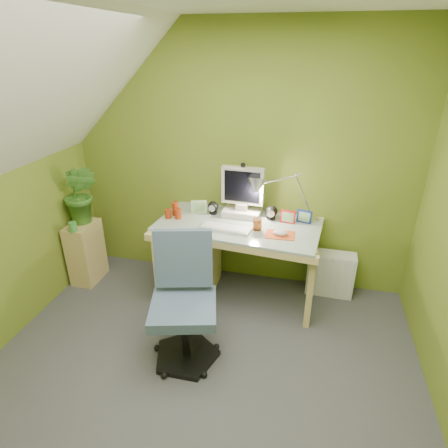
% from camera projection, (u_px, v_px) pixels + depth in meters
% --- Properties ---
extents(floor, '(3.20, 3.20, 0.01)m').
position_uv_depth(floor, '(191.00, 398.00, 2.55)').
color(floor, '#49494E').
rests_on(floor, ground).
extents(wall_back, '(3.20, 0.01, 2.40)m').
position_uv_depth(wall_back, '(239.00, 162.00, 3.44)').
color(wall_back, olive).
rests_on(wall_back, floor).
extents(desk, '(1.47, 0.84, 0.76)m').
position_uv_depth(desk, '(238.00, 260.00, 3.45)').
color(desk, '#D7B971').
rests_on(desk, floor).
extents(monitor, '(0.38, 0.23, 0.51)m').
position_uv_depth(monitor, '(243.00, 189.00, 3.34)').
color(monitor, beige).
rests_on(monitor, desk).
extents(speaker_left, '(0.11, 0.11, 0.12)m').
position_uv_depth(speaker_left, '(213.00, 208.00, 3.46)').
color(speaker_left, black).
rests_on(speaker_left, desk).
extents(speaker_right, '(0.11, 0.11, 0.13)m').
position_uv_depth(speaker_right, '(271.00, 212.00, 3.35)').
color(speaker_right, black).
rests_on(speaker_right, desk).
extents(keyboard, '(0.44, 0.18, 0.02)m').
position_uv_depth(keyboard, '(226.00, 228.00, 3.18)').
color(keyboard, silver).
rests_on(keyboard, desk).
extents(mousepad, '(0.24, 0.18, 0.01)m').
position_uv_depth(mousepad, '(280.00, 235.00, 3.09)').
color(mousepad, '#C54A1E').
rests_on(mousepad, desk).
extents(mouse, '(0.14, 0.10, 0.04)m').
position_uv_depth(mouse, '(280.00, 233.00, 3.08)').
color(mouse, silver).
rests_on(mouse, mousepad).
extents(amber_tumbler, '(0.08, 0.08, 0.10)m').
position_uv_depth(amber_tumbler, '(257.00, 224.00, 3.16)').
color(amber_tumbler, '#8E4414').
rests_on(amber_tumbler, desk).
extents(candle_cluster, '(0.18, 0.16, 0.13)m').
position_uv_depth(candle_cluster, '(174.00, 210.00, 3.40)').
color(candle_cluster, '#A8310E').
rests_on(candle_cluster, desk).
extents(photo_frame_red, '(0.13, 0.04, 0.11)m').
position_uv_depth(photo_frame_red, '(288.00, 217.00, 3.29)').
color(photo_frame_red, red).
rests_on(photo_frame_red, desk).
extents(photo_frame_blue, '(0.13, 0.06, 0.11)m').
position_uv_depth(photo_frame_blue, '(304.00, 216.00, 3.29)').
color(photo_frame_blue, navy).
rests_on(photo_frame_blue, desk).
extents(photo_frame_green, '(0.14, 0.05, 0.12)m').
position_uv_depth(photo_frame_green, '(199.00, 207.00, 3.47)').
color(photo_frame_green, '#ACC688').
rests_on(photo_frame_green, desk).
extents(desk_lamp, '(0.65, 0.40, 0.65)m').
position_uv_depth(desk_lamp, '(294.00, 186.00, 3.22)').
color(desk_lamp, '#B8B8BD').
rests_on(desk_lamp, desk).
extents(side_ledge, '(0.23, 0.35, 0.62)m').
position_uv_depth(side_ledge, '(86.00, 252.00, 3.73)').
color(side_ledge, tan).
rests_on(side_ledge, floor).
extents(potted_plant, '(0.34, 0.28, 0.58)m').
position_uv_depth(potted_plant, '(81.00, 194.00, 3.51)').
color(potted_plant, '#3D7627').
rests_on(potted_plant, side_ledge).
extents(green_cup, '(0.07, 0.07, 0.09)m').
position_uv_depth(green_cup, '(73.00, 227.00, 3.44)').
color(green_cup, green).
rests_on(green_cup, side_ledge).
extents(task_chair, '(0.65, 0.65, 0.96)m').
position_uv_depth(task_chair, '(183.00, 307.00, 2.68)').
color(task_chair, '#475A74').
rests_on(task_chair, floor).
extents(radiator, '(0.44, 0.18, 0.43)m').
position_uv_depth(radiator, '(330.00, 274.00, 3.55)').
color(radiator, white).
rests_on(radiator, floor).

